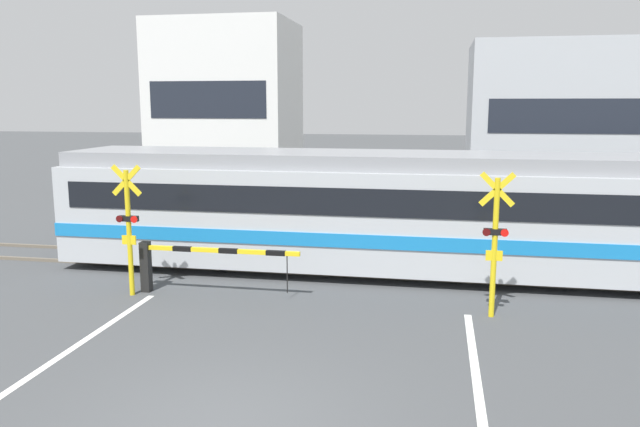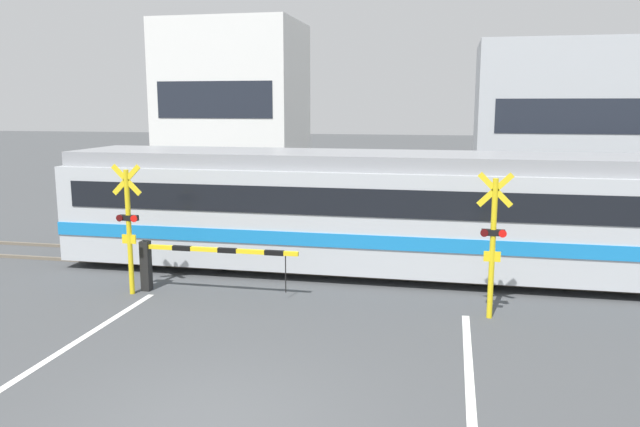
# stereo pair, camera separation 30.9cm
# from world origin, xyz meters

# --- Properties ---
(ground_plane) EXTENTS (160.00, 160.00, 0.00)m
(ground_plane) POSITION_xyz_m (0.00, 0.00, 0.00)
(ground_plane) COLOR #444749
(rail_track_near) EXTENTS (50.00, 0.10, 0.08)m
(rail_track_near) POSITION_xyz_m (0.00, 7.42, 0.04)
(rail_track_near) COLOR #6B6051
(rail_track_near) RESTS_ON ground_plane
(rail_track_far) EXTENTS (50.00, 0.10, 0.08)m
(rail_track_far) POSITION_xyz_m (0.00, 8.86, 0.04)
(rail_track_far) COLOR #6B6051
(rail_track_far) RESTS_ON ground_plane
(road_stripe_left) EXTENTS (0.14, 9.10, 0.01)m
(road_stripe_left) POSITION_xyz_m (-3.39, 0.55, 0.00)
(road_stripe_left) COLOR white
(road_stripe_left) RESTS_ON ground_plane
(commuter_train) EXTENTS (21.70, 3.00, 2.98)m
(commuter_train) POSITION_xyz_m (4.17, 8.14, 1.60)
(commuter_train) COLOR #B7BCC1
(commuter_train) RESTS_ON ground_plane
(crossing_barrier_near) EXTENTS (3.63, 0.20, 1.14)m
(crossing_barrier_near) POSITION_xyz_m (-2.75, 5.40, 0.78)
(crossing_barrier_near) COLOR black
(crossing_barrier_near) RESTS_ON ground_plane
(crossing_barrier_far) EXTENTS (3.63, 0.20, 1.14)m
(crossing_barrier_far) POSITION_xyz_m (2.75, 11.00, 0.78)
(crossing_barrier_far) COLOR black
(crossing_barrier_far) RESTS_ON ground_plane
(crossing_signal_left) EXTENTS (0.68, 0.15, 2.88)m
(crossing_signal_left) POSITION_xyz_m (-3.84, 5.09, 1.58)
(crossing_signal_left) COLOR yellow
(crossing_signal_left) RESTS_ON ground_plane
(crossing_signal_right) EXTENTS (0.68, 0.15, 2.88)m
(crossing_signal_right) POSITION_xyz_m (3.84, 5.09, 1.58)
(crossing_signal_right) COLOR yellow
(crossing_signal_right) RESTS_ON ground_plane
(pedestrian) EXTENTS (0.38, 0.23, 1.75)m
(pedestrian) POSITION_xyz_m (0.38, 14.39, 1.01)
(pedestrian) COLOR #33384C
(pedestrian) RESTS_ON ground_plane
(building_left_of_street) EXTENTS (6.23, 5.03, 7.90)m
(building_left_of_street) POSITION_xyz_m (-7.10, 21.17, 3.95)
(building_left_of_street) COLOR white
(building_left_of_street) RESTS_ON ground_plane
(building_right_of_street) EXTENTS (7.91, 5.03, 6.72)m
(building_right_of_street) POSITION_xyz_m (7.94, 21.17, 3.36)
(building_right_of_street) COLOR #B2B7BC
(building_right_of_street) RESTS_ON ground_plane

